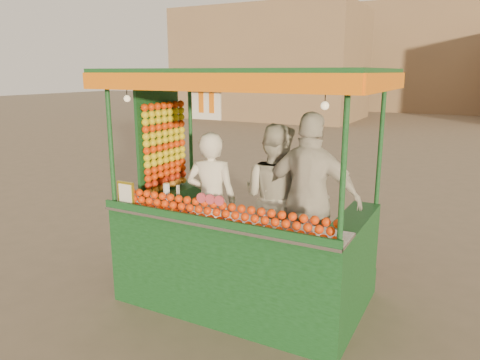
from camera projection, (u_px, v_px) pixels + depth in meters
The scene contains 7 objects.
ground at pixel (270, 307), 5.10m from camera, with size 90.00×90.00×0.00m, color brown.
building_left at pixel (271, 64), 25.67m from camera, with size 10.00×6.00×6.00m, color #83674A.
building_center at pixel (423, 58), 30.95m from camera, with size 14.00×7.00×7.00m, color #83674A.
juice_cart at pixel (236, 230), 5.09m from camera, with size 2.90×1.88×2.64m.
vendor_left at pixel (211, 201), 5.27m from camera, with size 0.68×0.54×1.64m.
vendor_middle at pixel (275, 197), 5.27m from camera, with size 0.94×0.78×1.73m.
vendor_right at pixel (310, 200), 4.87m from camera, with size 1.13×0.51×1.90m.
Camera 1 is at (1.87, -4.24, 2.61)m, focal length 33.63 mm.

